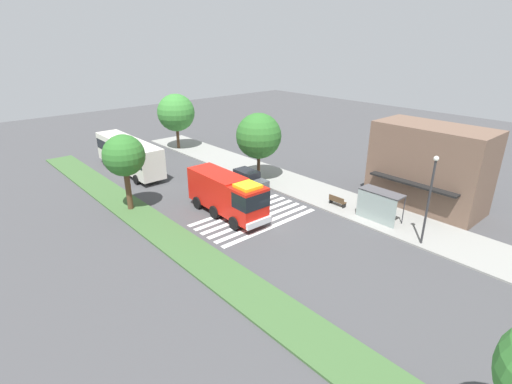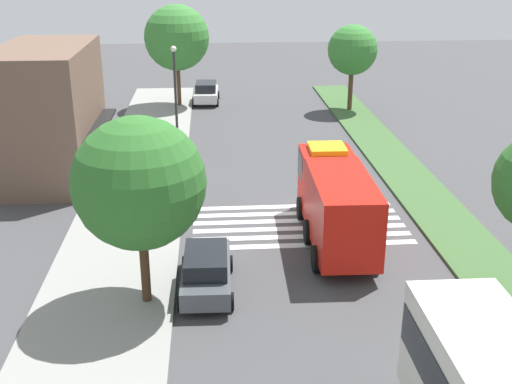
% 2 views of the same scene
% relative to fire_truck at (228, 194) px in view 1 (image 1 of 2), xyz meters
% --- Properties ---
extents(ground_plane, '(120.00, 120.00, 0.00)m').
position_rel_fire_truck_xyz_m(ground_plane, '(2.80, 1.33, -1.99)').
color(ground_plane, '#424244').
extents(sidewalk, '(60.00, 5.13, 0.14)m').
position_rel_fire_truck_xyz_m(sidewalk, '(2.80, 9.43, -1.92)').
color(sidewalk, gray).
rests_on(sidewalk, ground_plane).
extents(median_strip, '(60.00, 3.00, 0.14)m').
position_rel_fire_truck_xyz_m(median_strip, '(2.80, -5.71, -1.92)').
color(median_strip, '#3D6033').
rests_on(median_strip, ground_plane).
extents(crosswalk, '(4.95, 9.97, 0.01)m').
position_rel_fire_truck_xyz_m(crosswalk, '(1.69, 1.33, -1.98)').
color(crosswalk, silver).
rests_on(crosswalk, ground_plane).
extents(fire_truck, '(8.49, 2.83, 3.59)m').
position_rel_fire_truck_xyz_m(fire_truck, '(0.00, 0.00, 0.00)').
color(fire_truck, red).
rests_on(fire_truck, ground_plane).
extents(parked_car_west, '(4.54, 2.11, 1.69)m').
position_rel_fire_truck_xyz_m(parked_car_west, '(-4.16, 5.67, -1.12)').
color(parked_car_west, '#474C51').
rests_on(parked_car_west, ground_plane).
extents(transit_bus, '(11.99, 2.91, 3.64)m').
position_rel_fire_truck_xyz_m(transit_bus, '(-16.44, -1.17, 0.16)').
color(transit_bus, silver).
rests_on(transit_bus, ground_plane).
extents(bus_stop_shelter, '(3.50, 1.40, 2.46)m').
position_rel_fire_truck_xyz_m(bus_stop_shelter, '(8.98, 8.33, -0.10)').
color(bus_stop_shelter, '#4C4C51').
rests_on(bus_stop_shelter, sidewalk).
extents(bench_near_shelter, '(1.60, 0.50, 0.90)m').
position_rel_fire_truck_xyz_m(bench_near_shelter, '(4.98, 8.34, -1.40)').
color(bench_near_shelter, '#4C3823').
rests_on(bench_near_shelter, sidewalk).
extents(street_lamp, '(0.36, 0.36, 6.61)m').
position_rel_fire_truck_xyz_m(street_lamp, '(13.24, 7.47, 2.02)').
color(street_lamp, '#2D2D30').
rests_on(street_lamp, sidewalk).
extents(storefront_building, '(9.42, 5.51, 7.27)m').
position_rel_fire_truck_xyz_m(storefront_building, '(9.93, 14.35, 1.65)').
color(storefront_building, brown).
rests_on(storefront_building, ground_plane).
extents(sidewalk_tree_far_west, '(4.85, 4.85, 7.17)m').
position_rel_fire_truck_xyz_m(sidewalk_tree_far_west, '(-21.18, 7.87, 2.89)').
color(sidewalk_tree_far_west, '#513823').
rests_on(sidewalk_tree_far_west, sidewalk).
extents(sidewalk_tree_west, '(4.66, 4.66, 6.91)m').
position_rel_fire_truck_xyz_m(sidewalk_tree_west, '(-4.97, 7.87, 2.73)').
color(sidewalk_tree_west, '#47301E').
rests_on(sidewalk_tree_west, sidewalk).
extents(median_tree_far_west, '(3.49, 3.49, 6.58)m').
position_rel_fire_truck_xyz_m(median_tree_far_west, '(-6.62, -5.71, 2.92)').
color(median_tree_far_west, '#513823').
rests_on(median_tree_far_west, median_strip).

